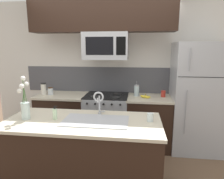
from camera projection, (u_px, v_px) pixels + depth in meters
name	position (u px, v px, depth m)	size (l,w,h in m)	color
ground_plane	(97.00, 172.00, 2.85)	(10.00, 10.00, 0.00)	brown
rear_partition	(125.00, 72.00, 3.79)	(5.20, 0.10, 2.60)	silver
splash_band	(109.00, 80.00, 3.80)	(3.24, 0.01, 0.48)	#4C4C51
back_counter_left	(64.00, 118.00, 3.73)	(0.90, 0.65, 0.91)	black
back_counter_right	(148.00, 122.00, 3.54)	(0.77, 0.65, 0.91)	black
stove_range	(107.00, 120.00, 3.63)	(0.76, 0.64, 0.93)	#A8AAAF
microwave	(106.00, 46.00, 3.34)	(0.74, 0.40, 0.44)	#A8AAAF
upper_cabinet_band	(102.00, 13.00, 3.22)	(2.37, 0.34, 0.60)	black
refrigerator	(196.00, 98.00, 3.37)	(0.82, 0.74, 1.83)	#A8AAAF
storage_jar_tall	(44.00, 89.00, 3.62)	(0.09, 0.09, 0.22)	silver
storage_jar_medium	(51.00, 91.00, 3.62)	(0.09, 0.09, 0.13)	silver
banana_bunch	(146.00, 97.00, 3.39)	(0.19, 0.13, 0.08)	yellow
french_press	(137.00, 90.00, 3.51)	(0.09, 0.09, 0.27)	silver
coffee_tin	(163.00, 94.00, 3.45)	(0.08, 0.08, 0.11)	#B22D23
island_counter	(83.00, 156.00, 2.43)	(1.83, 0.82, 0.91)	black
kitchen_sink	(96.00, 127.00, 2.33)	(0.76, 0.43, 0.16)	#ADAFB5
sink_faucet	(99.00, 100.00, 2.48)	(0.14, 0.14, 0.31)	#B7BABF
dish_soap_bottle	(55.00, 114.00, 2.36)	(0.06, 0.05, 0.16)	beige
spare_glass	(150.00, 117.00, 2.30)	(0.07, 0.07, 0.10)	silver
flower_vase	(25.00, 106.00, 2.37)	(0.12, 0.17, 0.51)	silver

